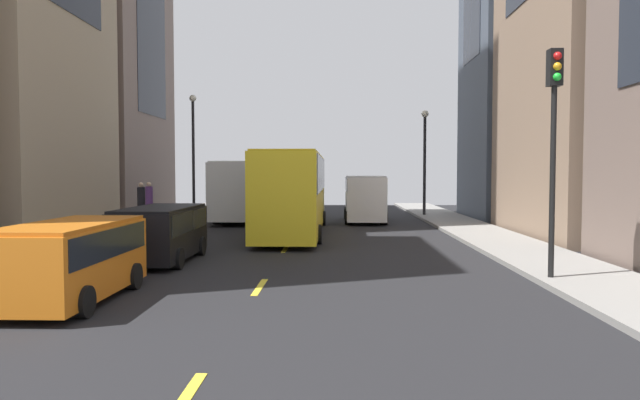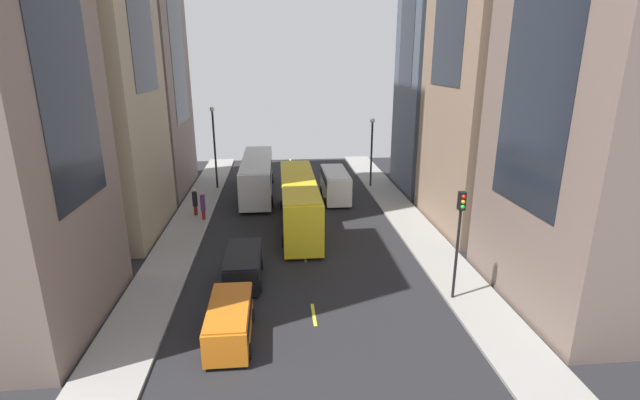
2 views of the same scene
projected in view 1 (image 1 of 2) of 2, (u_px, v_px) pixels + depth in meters
The scene contains 19 objects.
ground_plane at pixel (298, 230), 27.88m from camera, with size 43.41×43.41×0.00m, color black.
sidewalk_west at pixel (129, 228), 28.11m from camera, with size 2.90×44.00×0.15m, color gray.
sidewalk_east at pixel (470, 229), 27.65m from camera, with size 2.90×44.00×0.15m, color gray.
lane_stripe_1 at pixel (260, 287), 13.90m from camera, with size 0.16×2.00×0.01m, color yellow.
lane_stripe_2 at pixel (285, 249), 20.89m from camera, with size 0.16×2.00×0.01m, color yellow.
lane_stripe_3 at pixel (298, 230), 27.88m from camera, with size 0.16×2.00×0.01m, color yellow.
lane_stripe_4 at pixel (306, 218), 34.87m from camera, with size 0.16×2.00×0.01m, color yellow.
lane_stripe_5 at pixel (311, 211), 41.86m from camera, with size 0.16×2.00×0.01m, color yellow.
lane_stripe_6 at pixel (315, 205), 48.85m from camera, with size 0.16×2.00×0.01m, color yellow.
city_bus_white at pixel (249, 185), 34.83m from camera, with size 2.80×12.08×3.35m.
streetcar_yellow at pixel (294, 187), 26.15m from camera, with size 2.70×12.68×3.59m.
delivery_van_white at pixel (365, 195), 32.39m from camera, with size 2.25×5.89×2.58m.
car_black_0 at pixel (161, 229), 17.86m from camera, with size 2.03×4.49×1.70m.
car_orange_1 at pixel (71, 255), 12.29m from camera, with size 1.97×4.37×1.70m.
pedestrian_crossing_near at pixel (141, 202), 29.19m from camera, with size 0.38×0.38×2.12m.
pedestrian_walking_far at pixel (149, 203), 28.04m from camera, with size 0.36×0.36×2.16m.
traffic_light_near_corner at pixel (554, 119), 14.23m from camera, with size 0.32×0.44×5.64m.
streetlamp_near at pixel (425, 150), 35.72m from camera, with size 0.44×0.44×6.46m.
streetlamp_far at pixel (193, 142), 36.87m from camera, with size 0.44×0.44×7.56m.
Camera 1 is at (1.84, -27.74, 2.76)m, focal length 32.46 mm.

